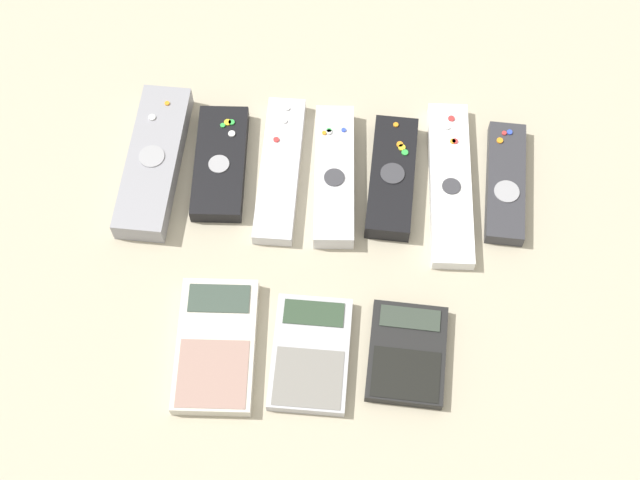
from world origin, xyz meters
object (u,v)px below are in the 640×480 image
object	(u,v)px
remote_0	(154,161)
remote_2	(280,169)
remote_4	(392,177)
remote_5	(450,183)
remote_1	(220,163)
remote_6	(506,182)
calculator_0	(216,345)
calculator_2	(407,353)
calculator_1	(312,354)
remote_3	(334,175)

from	to	relation	value
remote_0	remote_2	bearing A→B (deg)	2.79
remote_4	remote_5	world-z (taller)	remote_4
remote_0	remote_2	size ratio (longest dim) A/B	1.03
remote_1	remote_6	xyz separation A→B (m)	(0.34, -0.00, -0.00)
remote_6	calculator_0	distance (m)	0.39
calculator_0	calculator_2	size ratio (longest dim) A/B	1.34
remote_5	calculator_1	world-z (taller)	remote_5
remote_4	remote_5	size ratio (longest dim) A/B	0.72
remote_3	remote_4	size ratio (longest dim) A/B	1.17
remote_4	calculator_0	distance (m)	0.29
remote_1	calculator_0	distance (m)	0.23
calculator_0	calculator_1	distance (m)	0.10
remote_4	calculator_1	world-z (taller)	remote_4
remote_5	calculator_1	bearing A→B (deg)	-125.47
remote_0	calculator_0	world-z (taller)	remote_0
remote_5	calculator_2	distance (m)	0.22
remote_5	remote_4	bearing A→B (deg)	176.59
remote_2	remote_3	xyz separation A→B (m)	(0.07, -0.01, 0.00)
remote_6	calculator_2	size ratio (longest dim) A/B	1.39
remote_4	remote_6	distance (m)	0.13
remote_6	calculator_1	world-z (taller)	remote_6
calculator_1	calculator_2	distance (m)	0.10
remote_1	remote_3	bearing A→B (deg)	-6.17
remote_3	remote_5	size ratio (longest dim) A/B	0.85
remote_0	remote_3	xyz separation A→B (m)	(0.22, -0.00, -0.00)
remote_2	calculator_2	distance (m)	0.27
remote_4	calculator_2	distance (m)	0.22
remote_3	remote_6	bearing A→B (deg)	-1.55
calculator_0	calculator_1	size ratio (longest dim) A/B	1.19
remote_4	calculator_1	size ratio (longest dim) A/B	1.23
remote_4	remote_5	bearing A→B (deg)	1.04
remote_6	remote_3	bearing A→B (deg)	-175.79
remote_1	calculator_2	distance (m)	0.32
remote_3	remote_6	xyz separation A→B (m)	(0.20, 0.01, -0.00)
remote_2	remote_0	bearing A→B (deg)	-178.61
remote_2	remote_5	bearing A→B (deg)	-1.06
remote_1	remote_6	size ratio (longest dim) A/B	0.97
remote_1	remote_2	size ratio (longest dim) A/B	0.79
remote_5	remote_6	world-z (taller)	remote_6
remote_5	calculator_0	bearing A→B (deg)	-140.52
remote_1	remote_3	xyz separation A→B (m)	(0.14, -0.01, 0.00)
remote_1	calculator_2	bearing A→B (deg)	-47.10
remote_0	calculator_2	bearing A→B (deg)	-33.65
remote_3	calculator_1	bearing A→B (deg)	-95.75
remote_1	remote_5	xyz separation A→B (m)	(0.28, -0.01, -0.00)
remote_1	calculator_0	bearing A→B (deg)	-86.84
calculator_0	remote_4	bearing A→B (deg)	48.42
remote_1	calculator_1	bearing A→B (deg)	-64.00
remote_3	calculator_0	world-z (taller)	remote_3
remote_1	calculator_1	size ratio (longest dim) A/B	1.19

